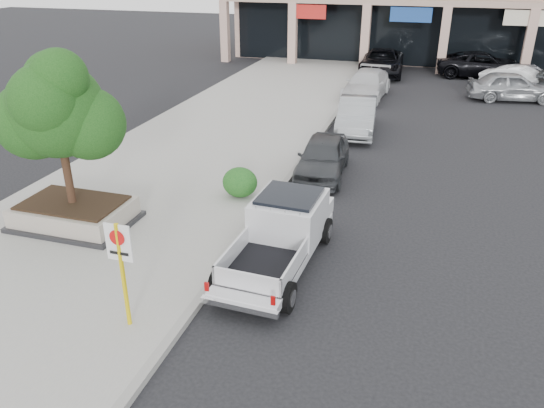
% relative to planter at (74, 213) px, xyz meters
% --- Properties ---
extents(ground, '(120.00, 120.00, 0.00)m').
position_rel_planter_xyz_m(ground, '(6.35, -1.42, -0.48)').
color(ground, black).
rests_on(ground, ground).
extents(sidewalk, '(8.00, 52.00, 0.15)m').
position_rel_planter_xyz_m(sidewalk, '(0.85, 4.58, -0.40)').
color(sidewalk, gray).
rests_on(sidewalk, ground).
extents(curb, '(0.20, 52.00, 0.15)m').
position_rel_planter_xyz_m(curb, '(4.80, 4.58, -0.40)').
color(curb, gray).
rests_on(curb, ground).
extents(planter, '(3.20, 2.20, 0.68)m').
position_rel_planter_xyz_m(planter, '(0.00, 0.00, 0.00)').
color(planter, black).
rests_on(planter, sidewalk).
extents(planter_tree, '(2.90, 2.55, 4.00)m').
position_rel_planter_xyz_m(planter_tree, '(0.13, 0.15, 2.94)').
color(planter_tree, '#321E13').
rests_on(planter_tree, planter).
extents(no_parking_sign, '(0.55, 0.09, 2.30)m').
position_rel_planter_xyz_m(no_parking_sign, '(3.82, -3.52, 1.16)').
color(no_parking_sign, yellow).
rests_on(no_parking_sign, sidewalk).
extents(hedge, '(1.10, 0.99, 0.93)m').
position_rel_planter_xyz_m(hedge, '(3.77, 3.13, 0.14)').
color(hedge, '#154918').
rests_on(hedge, sidewalk).
extents(pickup_truck, '(2.07, 5.07, 1.57)m').
position_rel_planter_xyz_m(pickup_truck, '(6.00, -0.25, 0.31)').
color(pickup_truck, silver).
rests_on(pickup_truck, ground).
extents(curb_car_a, '(1.86, 4.07, 1.35)m').
position_rel_planter_xyz_m(curb_car_a, '(5.77, 5.99, 0.20)').
color(curb_car_a, '#313437').
rests_on(curb_car_a, ground).
extents(curb_car_b, '(1.95, 4.57, 1.47)m').
position_rel_planter_xyz_m(curb_car_b, '(6.12, 11.33, 0.26)').
color(curb_car_b, '#929699').
rests_on(curb_car_b, ground).
extents(curb_car_c, '(2.32, 5.06, 1.43)m').
position_rel_planter_xyz_m(curb_car_c, '(5.65, 17.64, 0.24)').
color(curb_car_c, silver).
rests_on(curb_car_c, ground).
extents(curb_car_d, '(2.96, 5.85, 1.59)m').
position_rel_planter_xyz_m(curb_car_d, '(5.71, 24.12, 0.32)').
color(curb_car_d, black).
rests_on(curb_car_d, ground).
extents(lot_car_a, '(4.69, 2.45, 1.52)m').
position_rel_planter_xyz_m(lot_car_a, '(13.07, 19.32, 0.29)').
color(lot_car_a, '#999CA0').
rests_on(lot_car_a, ground).
extents(lot_car_b, '(4.64, 2.93, 1.44)m').
position_rel_planter_xyz_m(lot_car_b, '(13.73, 21.09, 0.25)').
color(lot_car_b, white).
rests_on(lot_car_b, ground).
extents(lot_car_d, '(5.72, 2.90, 1.55)m').
position_rel_planter_xyz_m(lot_car_d, '(11.88, 25.22, 0.30)').
color(lot_car_d, black).
rests_on(lot_car_d, ground).
extents(lot_car_e, '(4.27, 2.23, 1.39)m').
position_rel_planter_xyz_m(lot_car_e, '(14.35, 23.03, 0.22)').
color(lot_car_e, gray).
rests_on(lot_car_e, ground).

